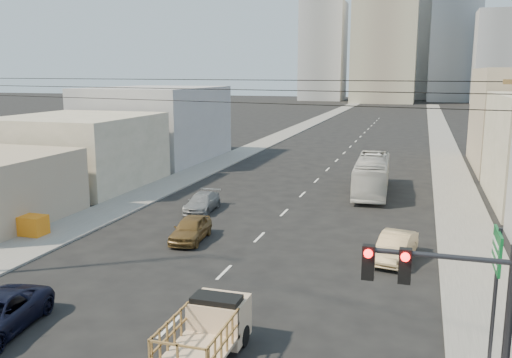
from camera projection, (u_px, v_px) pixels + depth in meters
The scene contains 20 objects.
ground at pixel (144, 352), 18.78m from camera, with size 420.00×420.00×0.00m, color black.
sidewalk_left at pixel (289, 132), 87.84m from camera, with size 3.50×180.00×0.12m, color slate.
sidewalk_right at pixel (441, 137), 81.10m from camera, with size 3.50×180.00×0.12m, color slate.
lane_dashes at pixel (347, 150), 68.52m from camera, with size 0.15×104.00×0.01m.
flatbed_pickup at pixel (208, 329), 18.12m from camera, with size 1.95×4.41×1.90m.
city_bus at pixel (372, 175), 43.51m from camera, with size 2.48×10.60×2.95m, color beige.
sedan_brown at pixel (191, 229), 31.17m from camera, with size 1.66×4.12×1.40m, color brown.
sedan_tan at pixel (395, 247), 27.88m from camera, with size 1.51×4.34×1.43m, color tan.
sedan_grey at pixel (202, 202), 37.89m from camera, with size 1.75×4.31×1.25m, color gray.
traffic_signal at pixel (457, 324), 11.91m from camera, with size 3.23×0.35×6.00m.
green_sign at pixel (496, 268), 16.27m from camera, with size 0.18×1.60×5.00m.
overhead_wires at pixel (155, 89), 18.47m from camera, with size 23.01×5.02×0.72m.
crate_stack at pixel (30, 225), 31.97m from camera, with size 1.80×1.20×1.14m.
bldg_left_mid at pixel (80, 151), 46.18m from camera, with size 11.00×12.00×6.00m, color #A8A287.
bldg_left_far at pixel (156, 124), 60.21m from camera, with size 12.00×16.00×8.00m, color #99999C.
high_rise_tower at pixel (386, 8), 173.73m from camera, with size 20.00×20.00×60.00m, color gray.
midrise_ne at pixel (455, 42), 183.42m from camera, with size 16.00×16.00×40.00m, color gray.
midrise_nw at pixel (323, 52), 191.92m from camera, with size 15.00×15.00×34.00m, color gray.
midrise_back at pixel (418, 39), 200.55m from camera, with size 18.00×18.00×44.00m, color #99999C.
midrise_east at pixel (499, 58), 162.36m from camera, with size 14.00×14.00×28.00m, color gray.
Camera 1 is at (8.77, -15.39, 9.50)m, focal length 38.00 mm.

